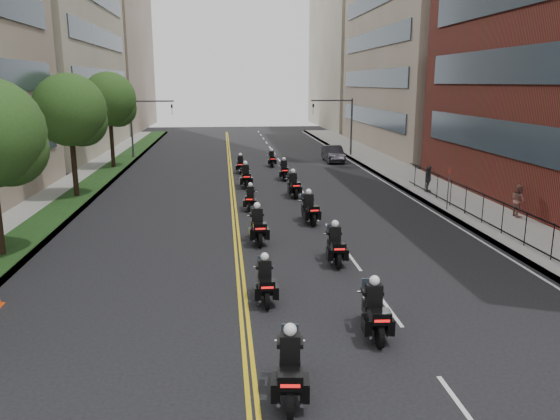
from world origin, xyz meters
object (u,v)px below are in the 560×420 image
Objects in this scene: motorcycle_6 at (250,199)px; motorcycle_5 at (309,210)px; motorcycle_2 at (265,282)px; motorcycle_8 at (246,177)px; motorcycle_7 at (293,186)px; motorcycle_9 at (284,171)px; motorcycle_4 at (258,227)px; motorcycle_3 at (335,246)px; motorcycle_10 at (240,165)px; motorcycle_0 at (290,370)px; pedestrian_c at (428,179)px; motorcycle_11 at (272,159)px; parked_sedan at (333,154)px; motorcycle_1 at (374,312)px; pedestrian_b at (519,200)px.

motorcycle_5 is at bearing -42.86° from motorcycle_6.
motorcycle_2 is 20.24m from motorcycle_8.
motorcycle_7 is 1.06× the size of motorcycle_9.
motorcycle_2 reaches higher than motorcycle_6.
motorcycle_8 reaches higher than motorcycle_9.
motorcycle_3 is at bearing -50.74° from motorcycle_4.
motorcycle_3 is at bearing -80.50° from motorcycle_10.
motorcycle_0 is at bearing -101.89° from motorcycle_7.
motorcycle_10 is (-3.05, 22.96, -0.06)m from motorcycle_3.
motorcycle_3 is at bearing 79.03° from motorcycle_0.
motorcycle_3 is at bearing 156.52° from pedestrian_c.
motorcycle_0 is at bearing -94.36° from motorcycle_11.
motorcycle_8 is at bearing -125.09° from parked_sedan.
motorcycle_0 is 5.78m from motorcycle_2.
motorcycle_3 is (0.19, 6.47, -0.01)m from motorcycle_1.
motorcycle_3 is (2.97, 9.41, -0.01)m from motorcycle_0.
motorcycle_1 is 25.85m from motorcycle_9.
motorcycle_1 is at bearing -82.50° from motorcycle_10.
motorcycle_1 reaches higher than motorcycle_11.
motorcycle_1 is 1.13× the size of motorcycle_11.
motorcycle_6 is at bearing -113.84° from parked_sedan.
pedestrian_b is 1.01× the size of pedestrian_c.
motorcycle_0 is 1.06× the size of motorcycle_9.
motorcycle_0 is at bearing -93.56° from motorcycle_4.
motorcycle_10 reaches higher than parked_sedan.
parked_sedan is 2.59× the size of pedestrian_c.
motorcycle_0 is 20.97m from pedestrian_b.
motorcycle_4 is 4.36m from motorcycle_5.
pedestrian_c is (8.82, -0.08, 0.30)m from motorcycle_7.
motorcycle_5 is (3.06, 10.08, 0.05)m from motorcycle_2.
motorcycle_9 is at bearing 82.79° from motorcycle_5.
motorcycle_6 is (-2.91, 9.82, -0.08)m from motorcycle_3.
motorcycle_5 is 1.14× the size of motorcycle_11.
motorcycle_3 is 19.38m from motorcycle_9.
motorcycle_6 is (0.00, 6.65, -0.12)m from motorcycle_4.
pedestrian_b reaches higher than motorcycle_3.
motorcycle_8 is at bearing 86.60° from motorcycle_4.
motorcycle_10 is at bearing 97.31° from motorcycle_6.
motorcycle_2 is 0.89× the size of motorcycle_8.
motorcycle_3 is 16.86m from motorcycle_8.
motorcycle_4 is at bearing 103.65° from pedestrian_b.
motorcycle_10 is (-3.13, 3.57, -0.04)m from motorcycle_9.
motorcycle_0 is at bearing 162.84° from pedestrian_c.
motorcycle_7 is at bearing 100.01° from pedestrian_c.
motorcycle_10 is (-0.13, 13.13, 0.01)m from motorcycle_6.
motorcycle_6 is at bearing -135.51° from motorcycle_7.
motorcycle_0 reaches higher than motorcycle_9.
parked_sedan is at bearing 15.69° from pedestrian_b.
pedestrian_c reaches higher than motorcycle_6.
parked_sedan is (5.65, 21.85, 0.03)m from motorcycle_5.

